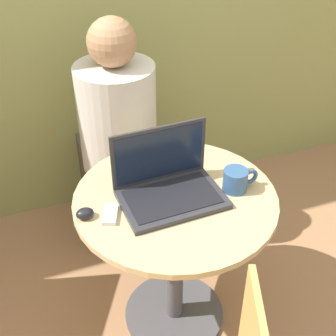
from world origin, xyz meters
The scene contains 7 objects.
ground_plane centered at (0.00, 0.00, 0.00)m, with size 12.00×12.00×0.00m, color #9E704C.
round_table centered at (0.00, 0.00, 0.51)m, with size 0.77×0.77×0.70m.
laptop centered at (-0.02, 0.02, 0.75)m, with size 0.38×0.27×0.25m.
cell_phone centered at (-0.26, -0.02, 0.71)m, with size 0.08×0.11×0.02m.
computer_mouse centered at (-0.34, 0.00, 0.72)m, with size 0.06×0.05×0.04m.
coffee_cup centered at (0.23, -0.04, 0.74)m, with size 0.14×0.09×0.09m.
person_seated centered at (-0.05, 0.68, 0.50)m, with size 0.38×0.58×1.20m.
Camera 1 is at (-0.50, -1.27, 1.81)m, focal length 50.00 mm.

